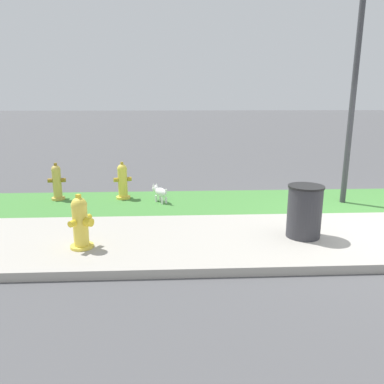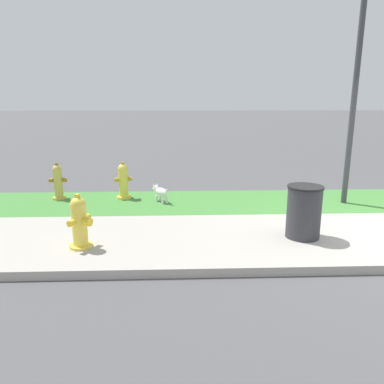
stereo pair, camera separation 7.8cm
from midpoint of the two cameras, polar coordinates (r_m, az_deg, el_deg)
grass_verge at (r=8.41m, az=20.28°, el=-1.14°), size 18.00×1.87×0.01m
fire_hydrant_at_driveway at (r=8.35m, az=-20.13°, el=1.42°), size 0.37×0.33×0.79m
fire_hydrant_mid_block at (r=5.54m, az=-17.01°, el=-4.49°), size 0.37×0.38×0.80m
fire_hydrant_near_corner at (r=8.07m, az=-10.80°, el=1.64°), size 0.39×0.36×0.79m
small_white_dog at (r=7.72m, az=-5.21°, el=0.01°), size 0.36×0.45×0.37m
street_lamp at (r=8.13m, az=23.84°, el=20.68°), size 0.32×0.32×4.84m
trash_bin at (r=5.96m, az=16.39°, el=-2.88°), size 0.54×0.54×0.82m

